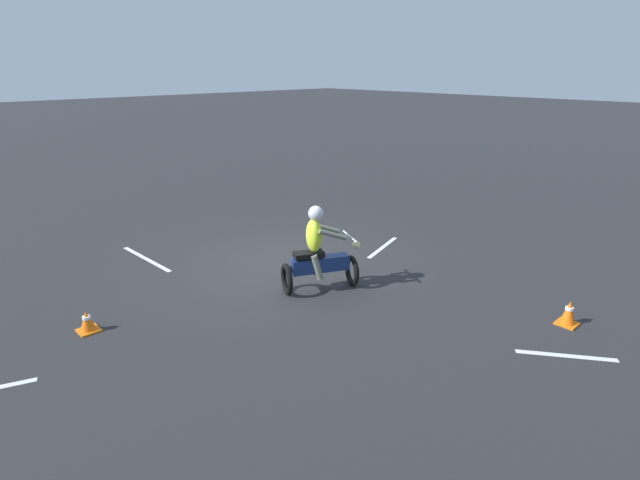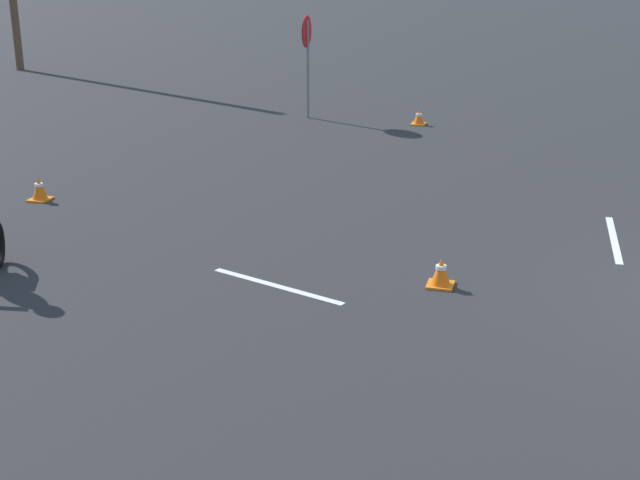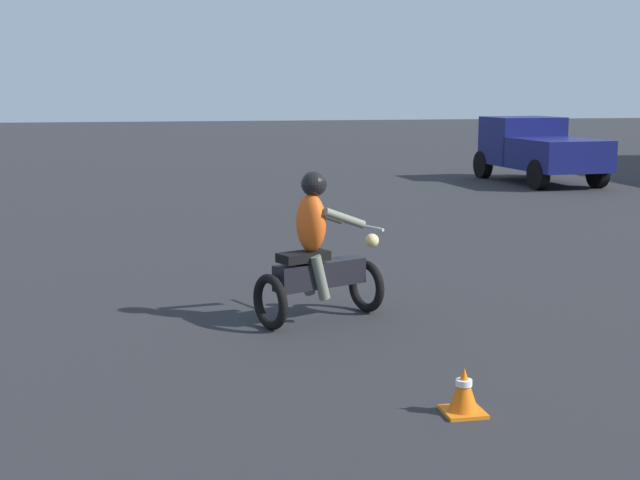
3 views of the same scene
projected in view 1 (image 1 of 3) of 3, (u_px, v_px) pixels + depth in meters
The scene contains 7 objects.
ground_plane at pixel (281, 265), 10.73m from camera, with size 120.00×120.00×0.00m, color #28282B.
motorcycle_rider_foreground at pixel (318, 254), 9.30m from camera, with size 1.15×1.53×1.66m.
traffic_cone_near_left at pixel (87, 322), 7.99m from camera, with size 0.32×0.32×0.36m.
traffic_cone_mid_left at pixel (569, 313), 8.19m from camera, with size 0.32×0.32×0.43m.
lane_stripe_e at pixel (146, 259), 11.04m from camera, with size 0.10×2.06×0.01m, color silver.
lane_stripe_sw at pixel (566, 356), 7.36m from camera, with size 0.10×1.43×0.01m, color silver.
lane_stripe_s at pixel (383, 247), 11.73m from camera, with size 0.10×1.60×0.01m, color silver.
Camera 1 is at (-7.79, 6.23, 4.07)m, focal length 28.00 mm.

